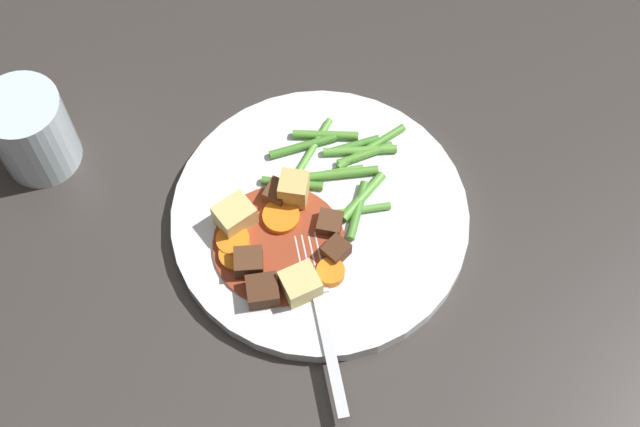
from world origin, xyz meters
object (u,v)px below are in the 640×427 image
at_px(dinner_plate, 320,218).
at_px(carrot_slice_1, 233,241).
at_px(carrot_slice_3, 236,255).
at_px(fork, 322,315).
at_px(meat_chunk_1, 330,223).
at_px(carrot_slice_0, 281,217).
at_px(meat_chunk_0, 277,193).
at_px(carrot_slice_2, 331,272).
at_px(potato_chunk_2, 295,188).
at_px(potato_chunk_1, 300,284).
at_px(meat_chunk_2, 263,291).
at_px(meat_chunk_4, 249,263).
at_px(meat_chunk_3, 336,251).
at_px(water_glass, 31,131).
at_px(potato_chunk_0, 235,216).

xyz_separation_m(dinner_plate, carrot_slice_1, (0.07, -0.05, 0.01)).
xyz_separation_m(carrot_slice_3, fork, (0.00, 0.10, -0.00)).
bearing_deg(meat_chunk_1, carrot_slice_0, -64.91).
bearing_deg(meat_chunk_1, meat_chunk_0, -87.22).
xyz_separation_m(carrot_slice_2, potato_chunk_2, (-0.05, -0.07, 0.01)).
distance_m(carrot_slice_3, potato_chunk_1, 0.07).
bearing_deg(fork, potato_chunk_1, -108.24).
xyz_separation_m(dinner_plate, meat_chunk_2, (0.10, 0.01, 0.02)).
bearing_deg(meat_chunk_0, fork, 54.31).
xyz_separation_m(meat_chunk_2, meat_chunk_4, (-0.01, -0.03, 0.00)).
bearing_deg(dinner_plate, potato_chunk_2, -92.60).
height_order(dinner_plate, carrot_slice_0, carrot_slice_0).
bearing_deg(potato_chunk_2, carrot_slice_2, 57.23).
distance_m(dinner_plate, carrot_slice_2, 0.07).
bearing_deg(carrot_slice_1, meat_chunk_3, 117.86).
height_order(carrot_slice_3, fork, carrot_slice_3).
xyz_separation_m(meat_chunk_1, water_glass, (0.09, -0.28, 0.02)).
relative_size(carrot_slice_1, meat_chunk_1, 1.37).
xyz_separation_m(potato_chunk_0, meat_chunk_4, (0.03, 0.04, -0.00)).
xyz_separation_m(carrot_slice_2, carrot_slice_3, (0.03, -0.08, -0.00)).
distance_m(potato_chunk_2, water_glass, 0.26).
distance_m(carrot_slice_2, meat_chunk_4, 0.07).
bearing_deg(carrot_slice_0, meat_chunk_0, -135.10).
distance_m(potato_chunk_1, potato_chunk_2, 0.10).
height_order(dinner_plate, meat_chunk_2, meat_chunk_2).
distance_m(carrot_slice_1, potato_chunk_1, 0.08).
height_order(carrot_slice_3, meat_chunk_4, meat_chunk_4).
distance_m(potato_chunk_1, water_glass, 0.30).
bearing_deg(potato_chunk_0, carrot_slice_1, 30.32).
height_order(carrot_slice_3, potato_chunk_1, potato_chunk_1).
bearing_deg(meat_chunk_3, carrot_slice_3, -53.47).
relative_size(potato_chunk_0, water_glass, 0.37).
xyz_separation_m(carrot_slice_1, meat_chunk_3, (-0.04, 0.08, 0.00)).
bearing_deg(meat_chunk_2, dinner_plate, -176.79).
relative_size(carrot_slice_2, potato_chunk_1, 0.82).
height_order(meat_chunk_1, fork, meat_chunk_1).
bearing_deg(potato_chunk_0, meat_chunk_1, 122.36).
distance_m(dinner_plate, carrot_slice_3, 0.09).
bearing_deg(carrot_slice_2, meat_chunk_0, -113.10).
bearing_deg(potato_chunk_0, meat_chunk_0, 160.38).
bearing_deg(carrot_slice_3, water_glass, -86.13).
distance_m(potato_chunk_2, meat_chunk_1, 0.05).
height_order(potato_chunk_0, water_glass, water_glass).
xyz_separation_m(dinner_plate, carrot_slice_3, (0.08, -0.04, 0.01)).
distance_m(meat_chunk_3, fork, 0.06).
relative_size(meat_chunk_2, fork, 0.21).
height_order(carrot_slice_1, potato_chunk_2, potato_chunk_2).
height_order(meat_chunk_3, fork, meat_chunk_3).
distance_m(meat_chunk_3, meat_chunk_4, 0.08).
distance_m(carrot_slice_1, carrot_slice_2, 0.10).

